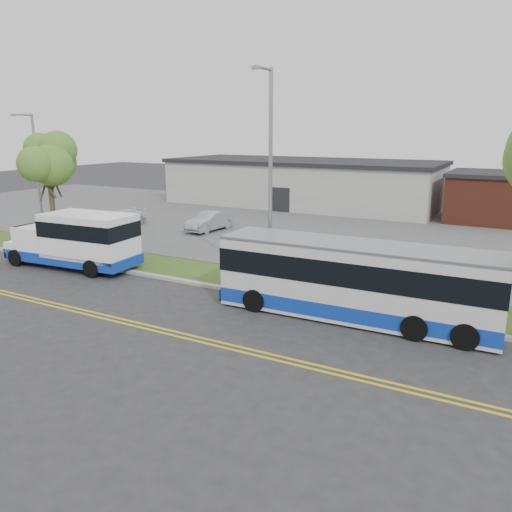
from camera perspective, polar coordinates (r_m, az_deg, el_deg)
The scene contains 18 objects.
ground at distance 22.69m, azimuth -8.48°, elevation -4.02°, with size 140.00×140.00×0.00m, color #28282B.
lane_line_north at distance 19.96m, azimuth -15.21°, elevation -6.93°, with size 70.00×0.12×0.01m, color gold.
lane_line_south at distance 19.76m, azimuth -15.81°, elevation -7.19°, with size 70.00×0.12×0.01m, color gold.
curb at distance 23.51m, azimuth -6.87°, elevation -3.12°, with size 80.00×0.30×0.15m, color #9E9B93.
verge at distance 24.93m, azimuth -4.46°, elevation -2.12°, with size 80.00×3.30×0.10m, color #2D4316.
parking_lot at distance 37.19m, azimuth 7.54°, elevation 3.24°, with size 80.00×25.00×0.10m, color #4C4C4F.
commercial_building at distance 48.31m, azimuth 5.34°, elevation 8.35°, with size 25.40×10.40×4.35m.
brick_wing at distance 43.44m, azimuth 25.23°, elevation 6.13°, with size 6.30×7.30×3.90m.
tree_west at distance 32.40m, azimuth -22.66°, elevation 9.74°, with size 4.40×4.40×6.91m.
streetlight_near at distance 22.34m, azimuth 1.58°, elevation 9.57°, with size 0.35×1.53×9.50m.
streetlight_far at distance 36.95m, azimuth -23.82°, elevation 9.03°, with size 0.35×1.53×8.00m.
shuttle_bus at distance 27.50m, azimuth -19.63°, elevation 1.86°, with size 7.75×3.04×2.91m.
transit_bus at distance 19.29m, azimuth 11.21°, elevation -2.80°, with size 10.62×2.78×2.93m.
pedestrian at distance 28.98m, azimuth -15.50°, elevation 1.74°, with size 0.69×0.45×1.89m, color black.
parked_car_a at distance 35.59m, azimuth -5.33°, elevation 3.99°, with size 1.43×4.11×1.35m, color #A0A2A7.
parked_car_b at distance 38.43m, azimuth -15.04°, elevation 4.19°, with size 1.65×4.05×1.17m, color white.
grocery_bag_left at distance 29.18m, azimuth -16.17°, elevation 0.20°, with size 0.32×0.32×0.32m, color white.
grocery_bag_right at distance 29.12m, azimuth -14.64°, elevation 0.27°, with size 0.32×0.32×0.32m, color white.
Camera 1 is at (13.22, -17.06, 7.02)m, focal length 35.00 mm.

